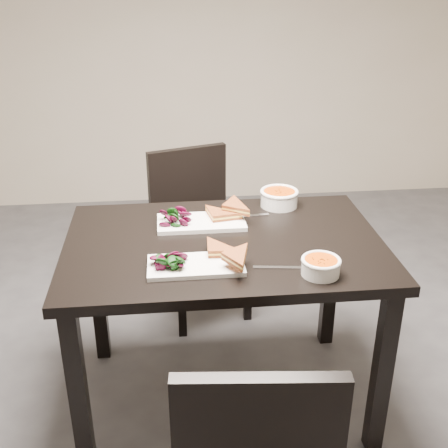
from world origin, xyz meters
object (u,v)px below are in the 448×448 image
at_px(chair_far, 196,222).
at_px(soup_bowl_near, 321,265).
at_px(table, 224,264).
at_px(soup_bowl_far, 279,197).
at_px(plate_far, 201,222).
at_px(plate_near, 196,265).

relative_size(chair_far, soup_bowl_near, 6.33).
bearing_deg(chair_far, soup_bowl_near, -88.46).
distance_m(table, soup_bowl_near, 0.43).
relative_size(soup_bowl_near, soup_bowl_far, 0.82).
height_order(soup_bowl_near, soup_bowl_far, soup_bowl_far).
distance_m(chair_far, soup_bowl_near, 1.15).
bearing_deg(soup_bowl_far, table, -131.20).
height_order(table, soup_bowl_near, soup_bowl_near).
relative_size(table, plate_far, 3.43).
xyz_separation_m(chair_far, soup_bowl_near, (0.36, -1.04, 0.30)).
height_order(table, chair_far, chair_far).
bearing_deg(soup_bowl_near, plate_near, 167.66).
height_order(chair_far, plate_near, chair_far).
bearing_deg(plate_far, table, -64.20).
relative_size(chair_far, plate_near, 2.57).
distance_m(soup_bowl_near, plate_far, 0.58).
height_order(table, plate_near, plate_near).
height_order(plate_near, plate_far, same).
height_order(table, soup_bowl_far, soup_bowl_far).
xyz_separation_m(plate_near, plate_far, (0.04, 0.35, 0.00)).
xyz_separation_m(table, chair_far, (-0.07, 0.76, -0.17)).
relative_size(table, soup_bowl_far, 7.30).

